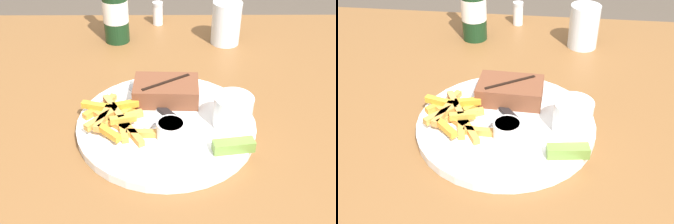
{
  "view_description": "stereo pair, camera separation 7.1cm",
  "coord_description": "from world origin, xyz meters",
  "views": [
    {
      "loc": [
        -0.0,
        -0.58,
        1.19
      ],
      "look_at": [
        0.0,
        0.0,
        0.77
      ],
      "focal_mm": 42.0,
      "sensor_mm": 36.0,
      "label": 1
    },
    {
      "loc": [
        0.07,
        -0.58,
        1.19
      ],
      "look_at": [
        0.0,
        0.0,
        0.77
      ],
      "focal_mm": 42.0,
      "sensor_mm": 36.0,
      "label": 2
    }
  ],
  "objects": [
    {
      "name": "dining_table",
      "position": [
        0.0,
        0.0,
        0.65
      ],
      "size": [
        1.22,
        1.11,
        0.73
      ],
      "color": "brown",
      "rests_on": "ground_plane"
    },
    {
      "name": "dinner_plate",
      "position": [
        0.0,
        0.0,
        0.74
      ],
      "size": [
        0.33,
        0.33,
        0.02
      ],
      "color": "white",
      "rests_on": "dining_table"
    },
    {
      "name": "steak_portion",
      "position": [
        -0.0,
        0.07,
        0.77
      ],
      "size": [
        0.13,
        0.09,
        0.04
      ],
      "color": "brown",
      "rests_on": "dinner_plate"
    },
    {
      "name": "fries_pile",
      "position": [
        -0.09,
        -0.01,
        0.76
      ],
      "size": [
        0.15,
        0.15,
        0.02
      ],
      "color": "#D18539",
      "rests_on": "dinner_plate"
    },
    {
      "name": "coleslaw_cup",
      "position": [
        0.12,
        -0.01,
        0.78
      ],
      "size": [
        0.07,
        0.07,
        0.06
      ],
      "color": "white",
      "rests_on": "dinner_plate"
    },
    {
      "name": "dipping_sauce_cup",
      "position": [
        0.01,
        -0.05,
        0.76
      ],
      "size": [
        0.05,
        0.05,
        0.03
      ],
      "color": "silver",
      "rests_on": "dinner_plate"
    },
    {
      "name": "pickle_spear",
      "position": [
        0.11,
        -0.08,
        0.76
      ],
      "size": [
        0.07,
        0.03,
        0.02
      ],
      "color": "olive",
      "rests_on": "dinner_plate"
    },
    {
      "name": "fork_utensil",
      "position": [
        -0.08,
        -0.04,
        0.75
      ],
      "size": [
        0.12,
        0.08,
        0.0
      ],
      "rotation": [
        0.0,
        0.0,
        6.8
      ],
      "color": "#B7B7BC",
      "rests_on": "dinner_plate"
    },
    {
      "name": "knife_utensil",
      "position": [
        -0.02,
        0.04,
        0.75
      ],
      "size": [
        0.11,
        0.14,
        0.01
      ],
      "rotation": [
        0.0,
        0.0,
        2.22
      ],
      "color": "#B7B7BC",
      "rests_on": "dinner_plate"
    },
    {
      "name": "beer_bottle",
      "position": [
        -0.13,
        0.38,
        0.81
      ],
      "size": [
        0.07,
        0.07,
        0.24
      ],
      "color": "#143319",
      "rests_on": "dining_table"
    },
    {
      "name": "drinking_glass",
      "position": [
        0.15,
        0.37,
        0.78
      ],
      "size": [
        0.07,
        0.07,
        0.11
      ],
      "color": "silver",
      "rests_on": "dining_table"
    },
    {
      "name": "salt_shaker",
      "position": [
        -0.02,
        0.49,
        0.76
      ],
      "size": [
        0.03,
        0.03,
        0.07
      ],
      "color": "white",
      "rests_on": "dining_table"
    }
  ]
}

